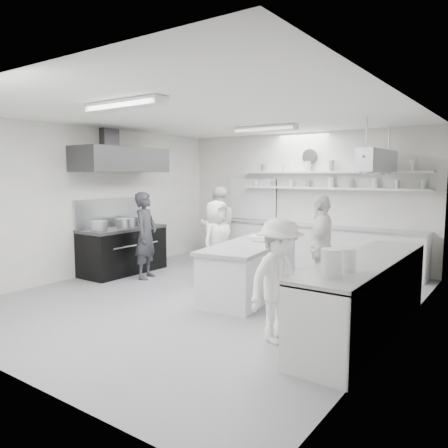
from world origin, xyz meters
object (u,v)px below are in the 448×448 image
Objects in this scene: back_counter at (307,246)px; right_counter at (365,298)px; stove at (123,251)px; prep_island at (250,271)px; cook_stove at (146,235)px; cook_back at (218,226)px.

right_counter is at bearing -55.35° from back_counter.
right_counter is at bearing -6.52° from stove.
back_counter is 2.19× the size of prep_island.
cook_stove reaches higher than back_counter.
back_counter is at bearing 165.92° from cook_back.
back_counter is 2.83× the size of cook_back.
cook_back is (1.09, 1.87, 0.43)m from stove.
prep_island is 2.73m from cook_back.
cook_stove is (0.76, -0.07, 0.41)m from stove.
stove is 0.55× the size of right_counter.
stove is 4.03m from back_counter.
back_counter is at bearing 124.65° from right_counter.
cook_back is (-1.81, -0.93, 0.42)m from back_counter.
cook_stove is at bearing 39.06° from cook_back.
cook_back reaches higher than back_counter.
prep_island is 2.37m from cook_stove.
stove is 0.86m from cook_stove.
right_counter is 1.92× the size of cook_stove.
cook_stove is (-2.33, -0.14, 0.44)m from prep_island.
cook_back is (0.33, 1.95, 0.03)m from cook_stove.
back_counter reaches higher than prep_island.
cook_back is (-4.16, 2.47, 0.41)m from right_counter.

